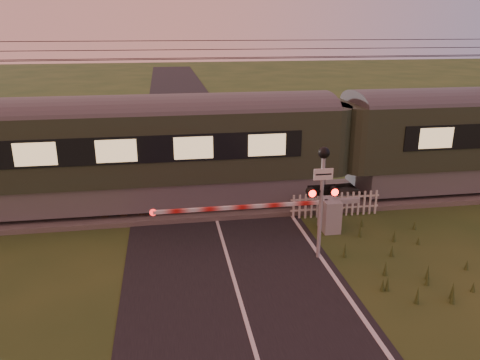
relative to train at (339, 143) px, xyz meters
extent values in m
plane|color=#253F18|center=(-5.00, -6.50, -2.25)|extent=(160.00, 160.00, 0.00)
cube|color=black|center=(-5.00, -6.50, -2.24)|extent=(6.00, 140.00, 0.02)
cube|color=#47423D|center=(-5.00, 0.00, -2.19)|extent=(140.00, 3.40, 0.24)
cube|color=slate|center=(-5.00, -0.72, -1.99)|extent=(140.00, 0.08, 0.14)
cube|color=slate|center=(-5.00, 0.72, -1.99)|extent=(140.00, 0.08, 0.14)
cube|color=#2D2116|center=(-5.00, 0.00, -2.06)|extent=(0.24, 2.20, 0.06)
cylinder|color=black|center=(-5.00, -0.30, 3.25)|extent=(120.00, 0.02, 0.02)
cylinder|color=black|center=(-5.00, 0.30, 3.25)|extent=(120.00, 0.02, 0.02)
cylinder|color=black|center=(-5.00, 0.00, 3.85)|extent=(120.00, 0.02, 0.02)
cylinder|color=black|center=(-5.00, 0.00, 3.55)|extent=(120.00, 0.02, 0.02)
cube|color=slate|center=(-10.82, 0.00, -1.43)|extent=(19.81, 2.62, 0.98)
cube|color=#2C3422|center=(-10.82, 0.00, 0.29)|extent=(20.63, 2.85, 2.46)
cylinder|color=#4C4C4F|center=(-10.82, 0.00, 1.52)|extent=(20.63, 1.00, 1.00)
cube|color=#FFD893|center=(-10.82, -1.47, 0.41)|extent=(17.75, 0.04, 0.77)
cube|color=gray|center=(-1.33, -3.00, -1.70)|extent=(0.55, 0.85, 1.10)
cylinder|color=gray|center=(-1.48, -3.00, -1.70)|extent=(0.12, 0.12, 1.10)
cube|color=gray|center=(-0.77, -3.00, -1.23)|extent=(0.90, 0.16, 0.16)
cube|color=red|center=(-4.32, -3.00, -1.23)|extent=(5.68, 0.11, 0.11)
cylinder|color=red|center=(-7.15, -3.00, -1.23)|extent=(0.22, 0.04, 0.22)
cylinder|color=gray|center=(-2.32, -4.84, -0.70)|extent=(0.11, 0.11, 3.10)
cube|color=white|center=(-2.32, -4.90, 0.38)|extent=(0.57, 0.03, 0.33)
sphere|color=black|center=(-2.32, -4.84, 0.99)|extent=(0.33, 0.33, 0.33)
cube|color=black|center=(-2.32, -4.84, -0.14)|extent=(0.77, 0.06, 0.06)
cylinder|color=#FF140C|center=(-2.65, -5.02, -0.14)|extent=(0.21, 0.02, 0.21)
cylinder|color=#FF140C|center=(-1.99, -5.02, -0.14)|extent=(0.21, 0.02, 0.21)
cube|color=black|center=(-2.32, -4.79, -0.14)|extent=(0.83, 0.02, 0.33)
cube|color=silver|center=(-0.72, -1.87, -1.95)|extent=(3.33, 0.04, 0.06)
cube|color=silver|center=(-0.72, -1.87, -1.55)|extent=(3.33, 0.04, 0.06)
camera|label=1|loc=(-6.66, -16.85, 4.36)|focal=35.00mm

